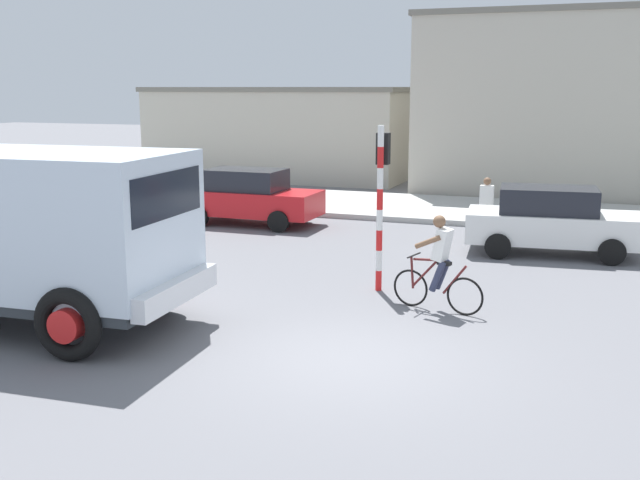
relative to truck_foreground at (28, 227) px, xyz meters
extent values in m
plane|color=slate|center=(5.33, 0.31, -1.67)|extent=(120.00, 120.00, 0.00)
cube|color=#ADADA8|center=(5.33, 14.09, -1.59)|extent=(80.00, 5.00, 0.16)
cube|color=silver|center=(-0.03, 0.00, 0.13)|extent=(5.33, 2.79, 2.20)
cube|color=#2D3338|center=(-0.03, 0.00, -1.05)|extent=(5.22, 2.73, 0.16)
cube|color=silver|center=(2.66, 0.15, -0.87)|extent=(0.37, 2.38, 0.36)
cube|color=black|center=(2.51, 0.14, 0.63)|extent=(0.24, 2.13, 0.70)
torus|color=black|center=(1.51, 1.37, -1.12)|extent=(1.11, 0.30, 1.10)
cylinder|color=red|center=(1.51, 1.37, -1.12)|extent=(0.51, 0.33, 0.50)
torus|color=black|center=(1.65, -1.19, -1.12)|extent=(1.11, 0.30, 1.10)
cylinder|color=red|center=(1.65, -1.19, -1.12)|extent=(0.51, 0.33, 0.50)
torus|color=black|center=(-1.71, 1.19, -1.12)|extent=(1.11, 0.30, 1.10)
cylinder|color=red|center=(-1.71, 1.19, -1.12)|extent=(0.51, 0.33, 0.50)
torus|color=black|center=(5.62, 3.27, -1.33)|extent=(0.67, 0.19, 0.68)
torus|color=black|center=(6.64, 3.03, -1.33)|extent=(0.67, 0.19, 0.68)
cylinder|color=#591E1E|center=(5.96, 3.19, -0.76)|extent=(0.59, 0.18, 0.09)
cylinder|color=#591E1E|center=(5.90, 3.20, -1.01)|extent=(0.50, 0.16, 0.57)
cylinder|color=#591E1E|center=(6.44, 3.07, -1.06)|extent=(0.44, 0.14, 0.57)
cylinder|color=#591E1E|center=(5.64, 3.26, -1.03)|extent=(0.10, 0.06, 0.59)
cylinder|color=black|center=(5.67, 3.26, -0.72)|extent=(0.14, 0.49, 0.03)
cube|color=black|center=(6.25, 3.12, -0.79)|extent=(0.26, 0.17, 0.06)
cube|color=white|center=(6.20, 3.13, -0.46)|extent=(0.36, 0.38, 0.59)
sphere|color=brown|center=(6.13, 3.15, -0.06)|extent=(0.22, 0.22, 0.22)
cylinder|color=#2D334C|center=(6.15, 3.04, -1.02)|extent=(0.32, 0.19, 0.57)
cylinder|color=brown|center=(5.97, 3.02, -0.41)|extent=(0.50, 0.20, 0.29)
cylinder|color=#2D334C|center=(6.19, 3.23, -1.02)|extent=(0.32, 0.19, 0.57)
cylinder|color=brown|center=(6.04, 3.33, -0.41)|extent=(0.50, 0.20, 0.29)
cylinder|color=red|center=(4.78, 4.11, -1.47)|extent=(0.12, 0.12, 0.40)
cylinder|color=white|center=(4.78, 4.11, -1.07)|extent=(0.12, 0.12, 0.40)
cylinder|color=red|center=(4.78, 4.11, -0.67)|extent=(0.12, 0.12, 0.40)
cylinder|color=white|center=(4.78, 4.11, -0.27)|extent=(0.12, 0.12, 0.40)
cylinder|color=red|center=(4.78, 4.11, 0.13)|extent=(0.12, 0.12, 0.40)
cylinder|color=white|center=(4.78, 4.11, 0.53)|extent=(0.12, 0.12, 0.40)
cylinder|color=red|center=(4.78, 4.11, 0.93)|extent=(0.12, 0.12, 0.40)
cylinder|color=white|center=(4.78, 4.11, 1.33)|extent=(0.12, 0.12, 0.40)
cube|color=black|center=(4.78, 4.29, 1.08)|extent=(0.24, 0.20, 0.60)
sphere|color=orange|center=(4.78, 4.41, 1.08)|extent=(0.14, 0.14, 0.14)
cube|color=red|center=(-0.69, 9.83, -1.02)|extent=(4.00, 1.70, 0.70)
cube|color=black|center=(-0.84, 9.83, -0.37)|extent=(2.20, 1.45, 0.60)
cylinder|color=black|center=(0.55, 10.68, -1.37)|extent=(0.60, 0.18, 0.60)
cylinder|color=black|center=(0.55, 8.98, -1.37)|extent=(0.60, 0.18, 0.60)
cylinder|color=black|center=(-1.93, 10.68, -1.37)|extent=(0.60, 0.18, 0.60)
cylinder|color=black|center=(-1.93, 8.98, -1.37)|extent=(0.60, 0.18, 0.60)
cube|color=white|center=(7.76, 8.68, -1.02)|extent=(4.14, 2.07, 0.70)
cube|color=black|center=(7.61, 8.67, -0.37)|extent=(2.33, 1.65, 0.60)
cylinder|color=black|center=(8.91, 9.65, -1.37)|extent=(0.61, 0.24, 0.60)
cylinder|color=black|center=(9.08, 7.96, -1.37)|extent=(0.61, 0.24, 0.60)
cylinder|color=black|center=(6.44, 9.41, -1.37)|extent=(0.61, 0.24, 0.60)
cylinder|color=black|center=(6.61, 7.72, -1.37)|extent=(0.61, 0.24, 0.60)
cylinder|color=#2D334C|center=(5.99, 10.01, -1.24)|extent=(0.22, 0.22, 0.85)
cube|color=white|center=(5.99, 10.01, -0.54)|extent=(0.34, 0.22, 0.56)
sphere|color=brown|center=(5.99, 10.01, -0.15)|extent=(0.20, 0.20, 0.20)
cube|color=#B2AD9E|center=(-4.50, 21.59, 0.19)|extent=(11.13, 6.13, 3.72)
cube|color=slate|center=(-4.50, 21.59, 2.16)|extent=(11.36, 6.25, 0.20)
cube|color=#B2AD9E|center=(7.66, 20.59, 1.51)|extent=(10.83, 7.47, 6.35)
cube|color=slate|center=(7.66, 20.59, 4.78)|extent=(11.05, 7.62, 0.20)
camera|label=1|loc=(8.64, -9.64, 2.22)|focal=42.25mm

